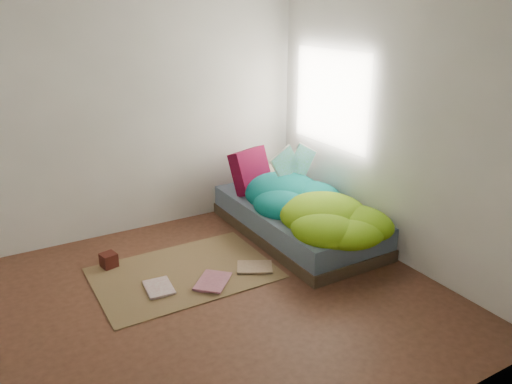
% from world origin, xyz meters
% --- Properties ---
extents(ground, '(3.50, 3.50, 0.00)m').
position_xyz_m(ground, '(0.00, 0.00, 0.00)').
color(ground, '#4A291C').
rests_on(ground, ground).
extents(room_walls, '(3.54, 3.54, 2.62)m').
position_xyz_m(room_walls, '(0.01, 0.01, 1.63)').
color(room_walls, beige).
rests_on(room_walls, ground).
extents(bed, '(1.00, 2.00, 0.34)m').
position_xyz_m(bed, '(1.22, 0.72, 0.17)').
color(bed, '#372F1E').
rests_on(bed, ground).
extents(duvet, '(0.96, 1.84, 0.34)m').
position_xyz_m(duvet, '(1.22, 0.50, 0.51)').
color(duvet, '#077375').
rests_on(duvet, bed).
extents(rug, '(1.60, 1.10, 0.01)m').
position_xyz_m(rug, '(-0.15, 0.55, 0.01)').
color(rug, brown).
rests_on(rug, ground).
extents(pillow_floral, '(0.64, 0.48, 0.13)m').
position_xyz_m(pillow_floral, '(1.41, 1.52, 0.40)').
color(pillow_floral, white).
rests_on(pillow_floral, bed).
extents(pillow_magenta, '(0.50, 0.31, 0.48)m').
position_xyz_m(pillow_magenta, '(1.03, 1.36, 0.58)').
color(pillow_magenta, '#4A0420').
rests_on(pillow_magenta, bed).
extents(open_book, '(0.49, 0.14, 0.30)m').
position_xyz_m(open_book, '(1.36, 0.99, 0.83)').
color(open_book, green).
rests_on(open_book, duvet).
extents(wooden_box, '(0.16, 0.16, 0.13)m').
position_xyz_m(wooden_box, '(-0.72, 1.01, 0.08)').
color(wooden_box, '#39110D').
rests_on(wooden_box, rug).
extents(floor_book_a, '(0.25, 0.33, 0.02)m').
position_xyz_m(floor_book_a, '(-0.56, 0.41, 0.02)').
color(floor_book_a, silver).
rests_on(floor_book_a, rug).
extents(floor_book_b, '(0.43, 0.43, 0.03)m').
position_xyz_m(floor_book_b, '(-0.10, 0.33, 0.03)').
color(floor_book_b, '#B2667A').
rests_on(floor_book_b, rug).
extents(floor_book_c, '(0.40, 0.37, 0.02)m').
position_xyz_m(floor_book_c, '(0.39, 0.18, 0.02)').
color(floor_book_c, tan).
rests_on(floor_book_c, rug).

